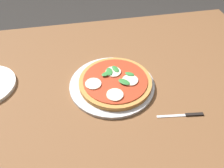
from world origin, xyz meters
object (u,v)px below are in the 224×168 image
Objects in this scene: pizza at (114,82)px; knife at (186,115)px; dining_table at (113,96)px; serving_tray at (112,85)px.

knife is (-0.21, 0.19, -0.02)m from pizza.
knife is at bearing 132.47° from dining_table.
serving_tray is (0.01, 0.04, 0.11)m from dining_table.
pizza is 0.28m from knife.
serving_tray is 0.02m from pizza.
knife reaches higher than dining_table.
dining_table is 0.13m from pizza.
serving_tray is at bearing -17.81° from pizza.
serving_tray is 2.03× the size of knife.
pizza reaches higher than serving_tray.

